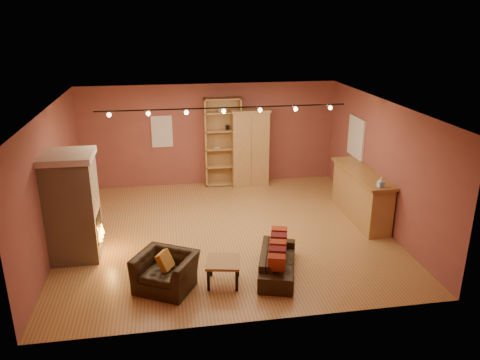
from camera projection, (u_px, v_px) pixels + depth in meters
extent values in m
plane|color=olive|center=(226.00, 232.00, 10.34)|extent=(7.00, 7.00, 0.00)
plane|color=brown|center=(225.00, 106.00, 9.40)|extent=(7.00, 7.00, 0.00)
cube|color=brown|center=(210.00, 135.00, 12.89)|extent=(7.00, 0.02, 2.80)
cube|color=brown|center=(52.00, 181.00, 9.33)|extent=(0.02, 6.50, 2.80)
cube|color=brown|center=(381.00, 164.00, 10.41)|extent=(0.02, 6.50, 2.80)
cube|color=tan|center=(73.00, 209.00, 8.98)|extent=(0.90, 0.90, 2.00)
cube|color=beige|center=(66.00, 156.00, 8.62)|extent=(0.98, 0.98, 0.12)
cube|color=black|center=(97.00, 227.00, 9.17)|extent=(0.10, 0.65, 0.55)
cone|color=orange|center=(101.00, 232.00, 9.22)|extent=(0.10, 0.10, 0.22)
cube|color=silver|center=(162.00, 131.00, 12.62)|extent=(0.56, 0.04, 0.86)
cube|color=tan|center=(222.00, 141.00, 12.98)|extent=(1.00, 0.04, 2.45)
cube|color=tan|center=(205.00, 143.00, 12.75)|extent=(0.04, 0.39, 2.45)
cube|color=tan|center=(240.00, 142.00, 12.89)|extent=(0.04, 0.39, 2.45)
cube|color=gray|center=(217.00, 147.00, 12.84)|extent=(0.18, 0.12, 0.05)
cube|color=black|center=(227.00, 127.00, 12.70)|extent=(0.10, 0.10, 0.12)
cube|color=tan|center=(223.00, 183.00, 13.22)|extent=(1.00, 0.39, 0.04)
cube|color=tan|center=(223.00, 165.00, 13.04)|extent=(1.00, 0.39, 0.03)
cube|color=tan|center=(223.00, 148.00, 12.88)|extent=(1.00, 0.39, 0.04)
cube|color=tan|center=(223.00, 130.00, 12.71)|extent=(1.00, 0.39, 0.04)
cube|color=tan|center=(222.00, 112.00, 12.54)|extent=(1.00, 0.39, 0.04)
cube|color=tan|center=(222.00, 98.00, 12.42)|extent=(1.00, 0.39, 0.04)
cube|color=tan|center=(250.00, 148.00, 12.93)|extent=(0.99, 0.54, 2.07)
cube|color=olive|center=(251.00, 151.00, 12.68)|extent=(0.02, 0.01, 1.97)
cube|color=tan|center=(250.00, 110.00, 12.57)|extent=(1.05, 0.60, 0.06)
cube|color=#AC864F|center=(361.00, 196.00, 10.88)|extent=(0.52, 2.27, 1.09)
cube|color=olive|center=(363.00, 173.00, 10.69)|extent=(0.64, 2.39, 0.06)
cube|color=#81B5CF|center=(381.00, 184.00, 9.71)|extent=(0.13, 0.13, 0.13)
cone|color=white|center=(381.00, 179.00, 9.67)|extent=(0.08, 0.08, 0.10)
cube|color=silver|center=(356.00, 137.00, 11.62)|extent=(0.05, 0.90, 1.00)
imported|color=black|center=(278.00, 258.00, 8.59)|extent=(0.89, 1.65, 0.62)
cube|color=#A23A20|center=(277.00, 263.00, 8.00)|extent=(0.35, 0.30, 0.36)
cube|color=maroon|center=(277.00, 255.00, 8.26)|extent=(0.35, 0.30, 0.36)
cube|color=#A23A20|center=(278.00, 248.00, 8.52)|extent=(0.35, 0.30, 0.36)
cube|color=maroon|center=(279.00, 241.00, 8.77)|extent=(0.35, 0.30, 0.36)
cube|color=#A23A20|center=(279.00, 234.00, 9.03)|extent=(0.35, 0.30, 0.36)
imported|color=black|center=(165.00, 266.00, 8.07)|extent=(1.16, 1.03, 0.85)
cube|color=#BC8330|center=(165.00, 261.00, 8.04)|extent=(0.35, 0.38, 0.34)
cube|color=olive|center=(223.00, 262.00, 8.22)|extent=(0.69, 0.69, 0.05)
cube|color=black|center=(211.00, 282.00, 8.03)|extent=(0.05, 0.05, 0.39)
cube|color=black|center=(239.00, 279.00, 8.11)|extent=(0.05, 0.05, 0.39)
cube|color=black|center=(208.00, 267.00, 8.49)|extent=(0.05, 0.05, 0.39)
cube|color=black|center=(235.00, 265.00, 8.56)|extent=(0.05, 0.05, 0.39)
cylinder|color=black|center=(224.00, 108.00, 9.61)|extent=(5.20, 0.03, 0.03)
sphere|color=#FFD88C|center=(109.00, 115.00, 9.29)|extent=(0.09, 0.09, 0.09)
sphere|color=#FFD88C|center=(148.00, 114.00, 9.40)|extent=(0.09, 0.09, 0.09)
sphere|color=#FFD88C|center=(186.00, 112.00, 9.52)|extent=(0.09, 0.09, 0.09)
sphere|color=#FFD88C|center=(224.00, 111.00, 9.64)|extent=(0.09, 0.09, 0.09)
sphere|color=#FFD88C|center=(260.00, 110.00, 9.76)|extent=(0.09, 0.09, 0.09)
sphere|color=#FFD88C|center=(296.00, 109.00, 9.87)|extent=(0.09, 0.09, 0.09)
sphere|color=#FFD88C|center=(330.00, 108.00, 9.99)|extent=(0.09, 0.09, 0.09)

